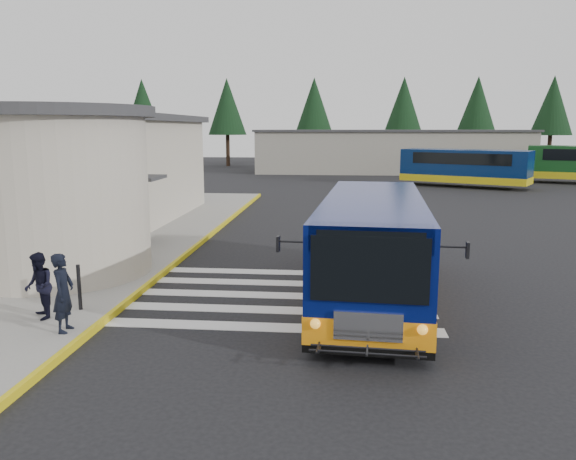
# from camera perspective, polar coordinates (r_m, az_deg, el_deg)

# --- Properties ---
(ground) EXTENTS (140.00, 140.00, 0.00)m
(ground) POSITION_cam_1_polar(r_m,az_deg,el_deg) (15.57, 0.81, -5.87)
(ground) COLOR black
(ground) RESTS_ON ground
(sidewalk) EXTENTS (10.00, 34.00, 0.15)m
(sidewalk) POSITION_cam_1_polar(r_m,az_deg,el_deg) (21.90, -22.46, -1.71)
(sidewalk) COLOR gray
(sidewalk) RESTS_ON ground
(curb_strip) EXTENTS (0.12, 34.00, 0.16)m
(curb_strip) POSITION_cam_1_polar(r_m,az_deg,el_deg) (20.07, -9.86, -2.10)
(curb_strip) COLOR yellow
(curb_strip) RESTS_ON ground
(station_building) EXTENTS (12.70, 18.70, 4.80)m
(station_building) POSITION_cam_1_polar(r_m,az_deg,el_deg) (24.97, -23.52, 5.39)
(station_building) COLOR #BEB4A0
(station_building) RESTS_ON ground
(crosswalk) EXTENTS (8.00, 5.35, 0.01)m
(crosswalk) POSITION_cam_1_polar(r_m,az_deg,el_deg) (14.85, -1.37, -6.65)
(crosswalk) COLOR silver
(crosswalk) RESTS_ON ground
(depot_building) EXTENTS (26.40, 8.40, 4.20)m
(depot_building) POSITION_cam_1_polar(r_m,az_deg,el_deg) (57.15, 10.34, 7.89)
(depot_building) COLOR gray
(depot_building) RESTS_ON ground
(tree_line) EXTENTS (58.40, 4.40, 10.00)m
(tree_line) POSITION_cam_1_polar(r_m,az_deg,el_deg) (65.15, 10.14, 12.28)
(tree_line) COLOR black
(tree_line) RESTS_ON ground
(transit_bus) EXTENTS (3.48, 9.47, 2.63)m
(transit_bus) POSITION_cam_1_polar(r_m,az_deg,el_deg) (14.36, 8.57, -2.18)
(transit_bus) COLOR #071158
(transit_bus) RESTS_ON ground
(pedestrian_a) EXTENTS (0.44, 0.63, 1.66)m
(pedestrian_a) POSITION_cam_1_polar(r_m,az_deg,el_deg) (12.57, -21.87, -5.93)
(pedestrian_a) COLOR black
(pedestrian_a) RESTS_ON sidewalk
(pedestrian_b) EXTENTS (0.89, 0.92, 1.50)m
(pedestrian_b) POSITION_cam_1_polar(r_m,az_deg,el_deg) (13.62, -23.98, -5.23)
(pedestrian_b) COLOR black
(pedestrian_b) RESTS_ON sidewalk
(bollard) EXTENTS (0.09, 0.09, 1.08)m
(bollard) POSITION_cam_1_polar(r_m,az_deg,el_deg) (13.99, -20.44, -5.47)
(bollard) COLOR black
(bollard) RESTS_ON sidewalk
(far_bus_a) EXTENTS (9.39, 6.61, 2.39)m
(far_bus_a) POSITION_cam_1_polar(r_m,az_deg,el_deg) (44.17, 17.52, 6.21)
(far_bus_a) COLOR #061F50
(far_bus_a) RESTS_ON ground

